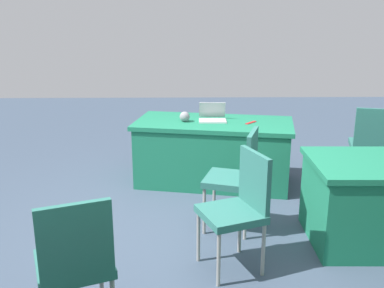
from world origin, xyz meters
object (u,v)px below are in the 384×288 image
object	(u,v)px
chair_near_front	(237,173)
laptop_silver	(212,117)
chair_aisle	(371,141)
yarn_ball	(185,117)
scissors_red	(251,123)
chair_by_pillar	(239,204)
table_foreground	(213,152)
chair_tucked_left	(75,259)

from	to	relation	value
chair_near_front	laptop_silver	world-z (taller)	chair_near_front
chair_aisle	yarn_ball	world-z (taller)	chair_aisle
laptop_silver	yarn_ball	world-z (taller)	laptop_silver
scissors_red	laptop_silver	bearing A→B (deg)	-64.20
chair_aisle	laptop_silver	bearing A→B (deg)	-172.64
chair_by_pillar	laptop_silver	world-z (taller)	laptop_silver
scissors_red	chair_aisle	bearing A→B (deg)	127.32
table_foreground	chair_by_pillar	size ratio (longest dim) A/B	2.07
table_foreground	laptop_silver	world-z (taller)	laptop_silver
table_foreground	laptop_silver	size ratio (longest dim) A/B	6.07
chair_aisle	scissors_red	world-z (taller)	chair_aisle
chair_by_pillar	scissors_red	xyz separation A→B (m)	(-0.35, -1.81, 0.21)
table_foreground	chair_aisle	xyz separation A→B (m)	(-1.80, 0.21, 0.18)
chair_by_pillar	laptop_silver	size ratio (longest dim) A/B	2.92
laptop_silver	scissors_red	xyz separation A→B (m)	(-0.44, 0.13, -0.04)
chair_aisle	yarn_ball	xyz separation A→B (m)	(2.15, -0.21, 0.25)
chair_aisle	laptop_silver	world-z (taller)	chair_aisle
table_foreground	chair_tucked_left	bearing A→B (deg)	69.73
yarn_ball	chair_tucked_left	bearing A→B (deg)	76.33
chair_near_front	yarn_ball	bearing A→B (deg)	38.89
laptop_silver	scissors_red	size ratio (longest dim) A/B	1.80
yarn_ball	table_foreground	bearing A→B (deg)	-179.40
table_foreground	chair_aisle	world-z (taller)	chair_aisle
chair_near_front	chair_tucked_left	bearing A→B (deg)	159.87
chair_aisle	chair_by_pillar	distance (m)	2.41
table_foreground	chair_tucked_left	xyz separation A→B (m)	(1.00, 2.71, 0.18)
chair_tucked_left	yarn_ball	distance (m)	2.80
table_foreground	chair_near_front	xyz separation A→B (m)	(-0.14, 1.24, 0.18)
chair_by_pillar	chair_tucked_left	bearing A→B (deg)	105.91
chair_tucked_left	chair_aisle	bearing A→B (deg)	20.19
laptop_silver	scissors_red	world-z (taller)	laptop_silver
table_foreground	chair_by_pillar	xyz separation A→B (m)	(-0.08, 1.90, 0.16)
chair_tucked_left	scissors_red	xyz separation A→B (m)	(-1.43, -2.63, 0.20)
table_foreground	chair_aisle	distance (m)	1.83
chair_near_front	laptop_silver	bearing A→B (deg)	24.35
table_foreground	scissors_red	xyz separation A→B (m)	(-0.43, 0.09, 0.38)
yarn_ball	scissors_red	size ratio (longest dim) A/B	0.66
chair_by_pillar	scissors_red	bearing A→B (deg)	-32.17
table_foreground	chair_tucked_left	world-z (taller)	chair_tucked_left
table_foreground	laptop_silver	xyz separation A→B (m)	(0.01, -0.05, 0.41)
chair_aisle	chair_near_front	bearing A→B (deg)	-132.82
table_foreground	chair_near_front	size ratio (longest dim) A/B	2.04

